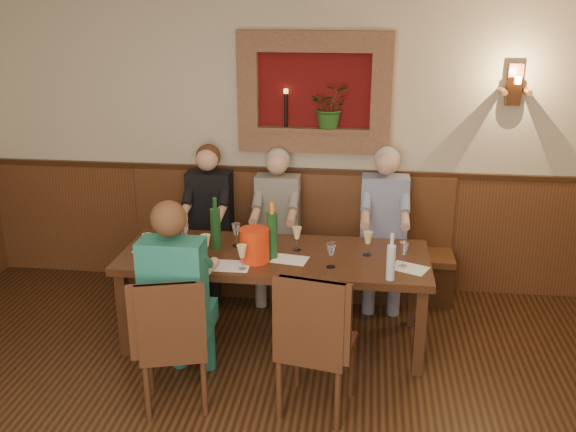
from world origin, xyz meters
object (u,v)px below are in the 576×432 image
(dining_table, at_px, (275,263))
(person_chair_front, at_px, (179,313))
(chair_near_right, at_px, (316,369))
(chair_near_left, at_px, (176,367))
(person_bench_mid, at_px, (277,237))
(wine_bottle_green_a, at_px, (272,235))
(bench, at_px, (289,257))
(water_bottle, at_px, (391,261))
(person_bench_right, at_px, (383,240))
(person_bench_left, at_px, (209,233))
(wine_bottle_green_b, at_px, (216,228))
(spittoon_bucket, at_px, (255,245))

(dining_table, height_order, person_chair_front, person_chair_front)
(chair_near_right, bearing_deg, chair_near_left, -165.57)
(person_bench_mid, bearing_deg, wine_bottle_green_a, -83.83)
(bench, distance_m, wine_bottle_green_a, 1.19)
(bench, xyz_separation_m, chair_near_right, (0.40, -1.84, -0.03))
(person_bench_mid, bearing_deg, person_chair_front, -105.32)
(person_chair_front, relative_size, water_bottle, 4.15)
(chair_near_left, relative_size, person_chair_front, 0.68)
(dining_table, height_order, chair_near_left, chair_near_left)
(person_bench_right, distance_m, wine_bottle_green_a, 1.31)
(person_bench_left, relative_size, person_chair_front, 0.97)
(chair_near_left, xyz_separation_m, wine_bottle_green_b, (0.06, 1.00, 0.64))
(chair_near_right, distance_m, wine_bottle_green_a, 1.11)
(person_bench_right, relative_size, spittoon_bucket, 5.54)
(person_chair_front, xyz_separation_m, wine_bottle_green_a, (0.54, 0.70, 0.34))
(person_bench_left, height_order, person_chair_front, person_chair_front)
(person_bench_left, height_order, spittoon_bucket, person_bench_left)
(person_bench_right, height_order, spittoon_bucket, person_bench_right)
(person_bench_left, distance_m, person_bench_right, 1.60)
(chair_near_right, bearing_deg, person_bench_right, 86.24)
(person_bench_right, distance_m, wine_bottle_green_b, 1.59)
(dining_table, bearing_deg, person_chair_front, -125.16)
(bench, relative_size, wine_bottle_green_a, 6.71)
(person_bench_mid, xyz_separation_m, wine_bottle_green_a, (0.10, -0.91, 0.37))
(person_bench_left, relative_size, wine_bottle_green_a, 3.12)
(chair_near_left, height_order, person_chair_front, person_chair_front)
(person_bench_mid, xyz_separation_m, person_chair_front, (-0.44, -1.62, 0.03))
(person_chair_front, xyz_separation_m, spittoon_bucket, (0.42, 0.62, 0.28))
(bench, relative_size, person_chair_front, 2.08)
(bench, relative_size, person_bench_mid, 2.18)
(person_bench_mid, bearing_deg, chair_near_right, -73.62)
(person_chair_front, bearing_deg, person_bench_right, 48.89)
(bench, height_order, person_chair_front, person_chair_front)
(spittoon_bucket, bearing_deg, dining_table, 50.54)
(water_bottle, bearing_deg, chair_near_left, -157.89)
(bench, bearing_deg, person_chair_front, -107.65)
(chair_near_right, xyz_separation_m, spittoon_bucket, (-0.53, 0.74, 0.58))
(chair_near_left, bearing_deg, spittoon_bucket, 46.74)
(spittoon_bucket, height_order, wine_bottle_green_b, wine_bottle_green_b)
(wine_bottle_green_a, xyz_separation_m, water_bottle, (0.89, -0.29, -0.05))
(person_bench_mid, relative_size, water_bottle, 3.97)
(spittoon_bucket, bearing_deg, water_bottle, -11.86)
(dining_table, relative_size, water_bottle, 6.92)
(chair_near_right, relative_size, person_chair_front, 0.72)
(person_bench_right, distance_m, water_bottle, 1.24)
(chair_near_right, distance_m, spittoon_bucket, 1.08)
(person_bench_left, height_order, wine_bottle_green_b, person_bench_left)
(person_chair_front, bearing_deg, spittoon_bucket, 56.00)
(dining_table, distance_m, spittoon_bucket, 0.29)
(person_bench_mid, height_order, person_bench_right, person_bench_right)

